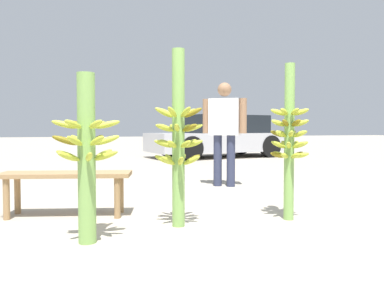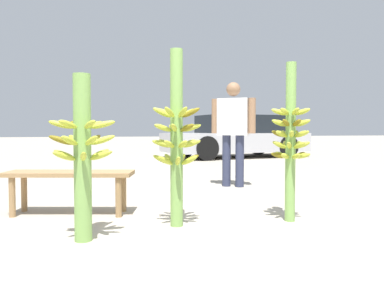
{
  "view_description": "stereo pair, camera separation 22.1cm",
  "coord_description": "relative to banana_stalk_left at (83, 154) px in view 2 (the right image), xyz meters",
  "views": [
    {
      "loc": [
        -0.92,
        -2.75,
        0.85
      ],
      "look_at": [
        0.14,
        0.61,
        0.71
      ],
      "focal_mm": 35.0,
      "sensor_mm": 36.0,
      "label": 1
    },
    {
      "loc": [
        -0.7,
        -2.81,
        0.85
      ],
      "look_at": [
        0.14,
        0.61,
        0.71
      ],
      "focal_mm": 35.0,
      "sensor_mm": 36.0,
      "label": 2
    }
  ],
  "objects": [
    {
      "name": "banana_stalk_right",
      "position": [
        1.83,
        0.18,
        0.1
      ],
      "size": [
        0.37,
        0.37,
        1.46
      ],
      "color": "#7AA851",
      "rests_on": "ground_plane"
    },
    {
      "name": "parked_car",
      "position": [
        4.17,
        7.77,
        -0.04
      ],
      "size": [
        4.47,
        2.37,
        1.27
      ],
      "rotation": [
        0.0,
        0.0,
        1.72
      ],
      "color": "#B7B7BC",
      "rests_on": "ground_plane"
    },
    {
      "name": "banana_stalk_left",
      "position": [
        0.0,
        0.0,
        0.0
      ],
      "size": [
        0.5,
        0.5,
        1.27
      ],
      "color": "#7AA851",
      "rests_on": "ground_plane"
    },
    {
      "name": "banana_stalk_center",
      "position": [
        0.78,
        0.26,
        0.11
      ],
      "size": [
        0.44,
        0.44,
        1.54
      ],
      "color": "#7AA851",
      "rests_on": "ground_plane"
    },
    {
      "name": "ground_plane",
      "position": [
        0.83,
        -0.13,
        -0.67
      ],
      "size": [
        80.0,
        80.0,
        0.0
      ],
      "primitive_type": "plane",
      "color": "#A89E8C"
    },
    {
      "name": "vendor_person",
      "position": [
        2.04,
        2.28,
        0.24
      ],
      "size": [
        0.61,
        0.46,
        1.54
      ],
      "rotation": [
        0.0,
        0.0,
        -0.6
      ],
      "color": "#2D334C",
      "rests_on": "ground_plane"
    },
    {
      "name": "market_bench",
      "position": [
        -0.17,
        0.97,
        -0.31
      ],
      "size": [
        1.3,
        0.65,
        0.43
      ],
      "rotation": [
        0.0,
        0.0,
        -0.24
      ],
      "color": "#99754C",
      "rests_on": "ground_plane"
    }
  ]
}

